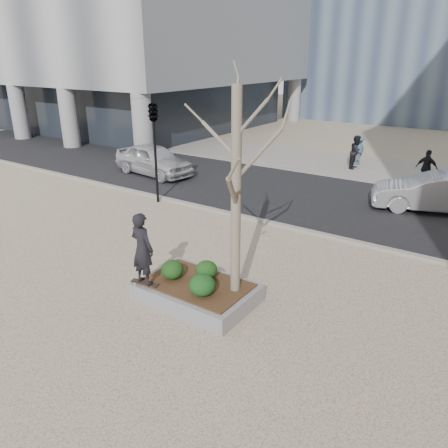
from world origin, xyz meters
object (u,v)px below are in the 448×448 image
Objects in this scene: planter at (197,292)px; police_car at (153,160)px; skateboard at (145,284)px; skateboarder at (142,249)px.

police_car reaches higher than planter.
skateboard is 13.13m from police_car.
skateboarder reaches higher than planter.
police_car is (-9.86, 8.99, 0.61)m from planter.
police_car reaches higher than skateboard.
police_car is (-8.76, 9.78, 0.35)m from skateboard.
skateboarder reaches higher than skateboard.
skateboarder is 0.40× the size of police_car.
skateboard is 0.16× the size of police_car.
skateboarder is at bearing -144.27° from planter.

